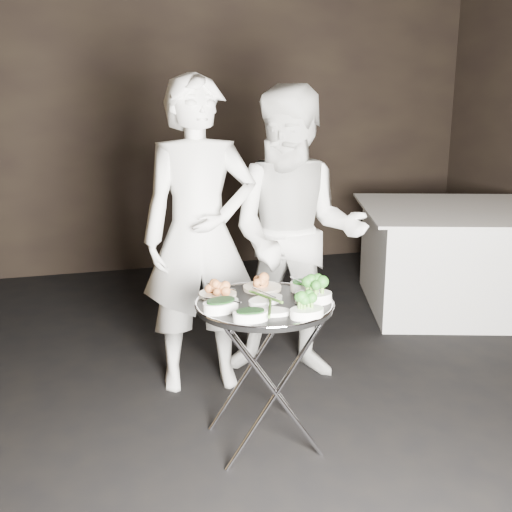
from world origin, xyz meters
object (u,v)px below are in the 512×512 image
object	(u,v)px
waiter_left	(200,236)
dining_table	(451,258)
serving_tray	(264,305)
tray_stand	(264,367)
waiter_right	(296,236)

from	to	relation	value
waiter_left	dining_table	world-z (taller)	waiter_left
serving_tray	dining_table	world-z (taller)	dining_table
tray_stand	dining_table	distance (m)	2.62
tray_stand	dining_table	bearing A→B (deg)	37.82
waiter_left	dining_table	distance (m)	2.44
serving_tray	waiter_right	world-z (taller)	waiter_right
serving_tray	waiter_left	world-z (taller)	waiter_left
dining_table	waiter_right	bearing A→B (deg)	-152.62
serving_tray	waiter_right	bearing A→B (deg)	60.80
serving_tray	dining_table	bearing A→B (deg)	37.82
waiter_left	waiter_right	xyz separation A→B (m)	(0.59, -0.01, -0.03)
tray_stand	serving_tray	bearing A→B (deg)	177.61
waiter_right	dining_table	xyz separation A→B (m)	(1.65, 0.85, -0.48)
waiter_left	dining_table	bearing A→B (deg)	23.81
waiter_right	waiter_left	bearing A→B (deg)	-158.09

